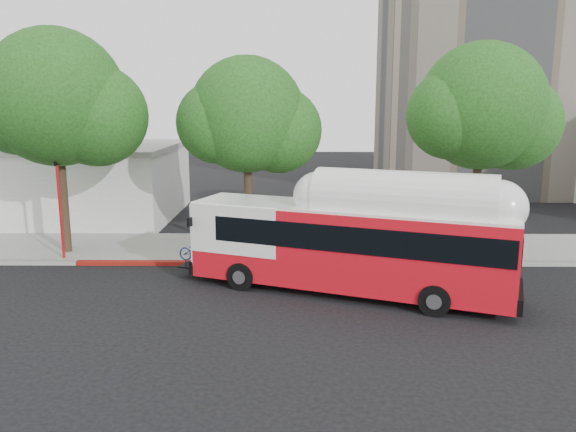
{
  "coord_description": "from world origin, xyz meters",
  "views": [
    {
      "loc": [
        0.97,
        -18.52,
        6.58
      ],
      "look_at": [
        0.8,
        3.0,
        2.26
      ],
      "focal_mm": 35.0,
      "sensor_mm": 36.0,
      "label": 1
    }
  ],
  "objects": [
    {
      "name": "street_tree_mid",
      "position": [
        -0.59,
        6.06,
        5.91
      ],
      "size": [
        5.75,
        5.0,
        8.62
      ],
      "color": "#2D2116",
      "rests_on": "ground"
    },
    {
      "name": "ground",
      "position": [
        0.0,
        0.0,
        0.0
      ],
      "size": [
        120.0,
        120.0,
        0.0
      ],
      "primitive_type": "plane",
      "color": "black",
      "rests_on": "ground"
    },
    {
      "name": "street_tree_left",
      "position": [
        -8.53,
        5.56,
        6.6
      ],
      "size": [
        6.67,
        5.8,
        9.74
      ],
      "color": "#2D2116",
      "rests_on": "ground"
    },
    {
      "name": "low_commercial_bldg",
      "position": [
        -14.0,
        14.0,
        2.15
      ],
      "size": [
        16.2,
        10.2,
        4.25
      ],
      "color": "silver",
      "rests_on": "ground"
    },
    {
      "name": "red_curb_segment",
      "position": [
        -3.0,
        3.9,
        0.08
      ],
      "size": [
        10.0,
        0.32,
        0.16
      ],
      "primitive_type": "cube",
      "color": "maroon",
      "rests_on": "ground"
    },
    {
      "name": "sidewalk",
      "position": [
        0.0,
        6.5,
        0.07
      ],
      "size": [
        60.0,
        5.0,
        0.15
      ],
      "primitive_type": "cube",
      "color": "gray",
      "rests_on": "ground"
    },
    {
      "name": "signal_pole",
      "position": [
        -8.74,
        4.41,
        2.22
      ],
      "size": [
        0.12,
        0.41,
        4.33
      ],
      "color": "red",
      "rests_on": "ground"
    },
    {
      "name": "transit_bus",
      "position": [
        2.99,
        0.42,
        1.66
      ],
      "size": [
        11.94,
        6.28,
        3.55
      ],
      "rotation": [
        0.0,
        0.0,
        -0.37
      ],
      "color": "red",
      "rests_on": "ground"
    },
    {
      "name": "curb_strip",
      "position": [
        0.0,
        3.9,
        0.07
      ],
      "size": [
        60.0,
        0.3,
        0.15
      ],
      "primitive_type": "cube",
      "color": "gray",
      "rests_on": "ground"
    },
    {
      "name": "street_tree_right",
      "position": [
        9.44,
        5.86,
        6.26
      ],
      "size": [
        6.21,
        5.4,
        9.18
      ],
      "color": "#2D2116",
      "rests_on": "ground"
    }
  ]
}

